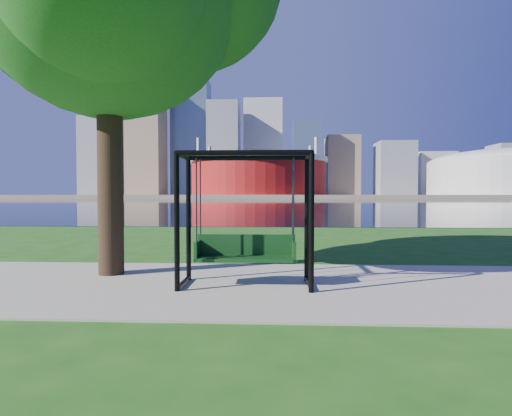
{
  "coord_description": "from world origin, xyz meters",
  "views": [
    {
      "loc": [
        0.3,
        -7.16,
        1.52
      ],
      "look_at": [
        -0.04,
        0.0,
        1.3
      ],
      "focal_mm": 28.0,
      "sensor_mm": 36.0,
      "label": 1
    }
  ],
  "objects": [
    {
      "name": "river",
      "position": [
        0.0,
        102.0,
        0.01
      ],
      "size": [
        900.0,
        180.0,
        0.02
      ],
      "primitive_type": "cube",
      "color": "black",
      "rests_on": "ground"
    },
    {
      "name": "path",
      "position": [
        0.0,
        -0.5,
        0.01
      ],
      "size": [
        120.0,
        4.0,
        0.03
      ],
      "primitive_type": "cube",
      "color": "#9E937F",
      "rests_on": "ground"
    },
    {
      "name": "stadium",
      "position": [
        -10.0,
        235.0,
        14.23
      ],
      "size": [
        83.0,
        83.0,
        32.0
      ],
      "color": "maroon",
      "rests_on": "far_bank"
    },
    {
      "name": "arena",
      "position": [
        135.0,
        235.0,
        15.87
      ],
      "size": [
        84.0,
        84.0,
        26.56
      ],
      "color": "beige",
      "rests_on": "far_bank"
    },
    {
      "name": "skyline",
      "position": [
        -4.27,
        319.39,
        35.89
      ],
      "size": [
        392.0,
        66.0,
        96.5
      ],
      "color": "gray",
      "rests_on": "far_bank"
    },
    {
      "name": "swing",
      "position": [
        -0.19,
        -0.57,
        1.08
      ],
      "size": [
        2.18,
        0.95,
        2.22
      ],
      "rotation": [
        0.0,
        0.0,
        0.01
      ],
      "color": "black",
      "rests_on": "ground"
    },
    {
      "name": "ground",
      "position": [
        0.0,
        0.0,
        0.0
      ],
      "size": [
        900.0,
        900.0,
        0.0
      ],
      "primitive_type": "plane",
      "color": "#1E5114",
      "rests_on": "ground"
    },
    {
      "name": "far_bank",
      "position": [
        0.0,
        306.0,
        1.0
      ],
      "size": [
        900.0,
        228.0,
        2.0
      ],
      "primitive_type": "cube",
      "color": "#937F60",
      "rests_on": "ground"
    }
  ]
}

